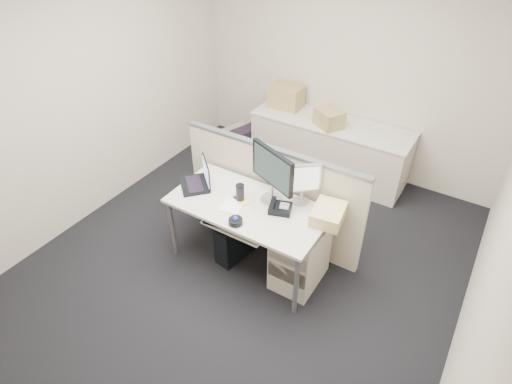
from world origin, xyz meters
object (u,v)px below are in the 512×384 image
Objects in this scene: desk at (248,210)px; desk_phone at (280,208)px; monitor_main at (272,176)px; laptop at (193,175)px.

desk_phone is at bearing 14.93° from desk.
monitor_main is (0.15, 0.18, 0.34)m from desk.
desk is 2.72× the size of monitor_main.
desk_phone reaches higher than desk.
monitor_main is 1.59× the size of laptop.
desk is 0.65m from laptop.
desk_phone is (0.92, 0.10, -0.10)m from laptop.
monitor_main is 0.81m from laptop.
laptop is at bearing -143.38° from monitor_main.
desk_phone is (0.30, 0.08, 0.10)m from desk.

